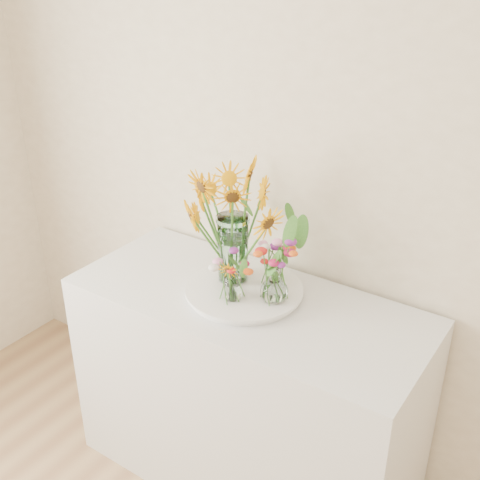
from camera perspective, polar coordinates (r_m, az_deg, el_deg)
The scene contains 10 objects.
counter at distance 2.57m, azimuth 0.60°, elevation -14.12°, with size 1.40×0.60×0.90m, color white.
tray at distance 2.32m, azimuth 0.40°, elevation -4.92°, with size 0.43×0.43×0.03m, color white.
mason_jar at distance 2.31m, azimuth -0.67°, elevation -0.81°, with size 0.12×0.12×0.27m, color #C5FAEC.
sunflower_bouquet at distance 2.26m, azimuth -0.69°, elevation 1.79°, with size 0.69×0.69×0.50m, color #F1A105, non-canonical shape.
small_vase_a at distance 2.22m, azimuth -0.69°, elevation -4.48°, with size 0.06×0.06×0.11m, color white.
wildflower_posy_a at distance 2.20m, azimuth -0.69°, elevation -3.48°, with size 0.20×0.20×0.20m, color #EE5814, non-canonical shape.
small_vase_b at distance 2.20m, azimuth 3.28°, elevation -4.16°, with size 0.10×0.10×0.15m, color white, non-canonical shape.
wildflower_posy_b at distance 2.18m, azimuth 3.31°, elevation -3.14°, with size 0.20×0.20×0.24m, color #EE5814, non-canonical shape.
small_vase_c at distance 2.31m, azimuth 3.17°, elevation -3.27°, with size 0.06×0.06×0.10m, color white.
wildflower_posy_c at distance 2.29m, azimuth 3.20°, elevation -2.30°, with size 0.18×0.18×0.19m, color #EE5814, non-canonical shape.
Camera 1 is at (0.72, 0.31, 2.13)m, focal length 45.00 mm.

